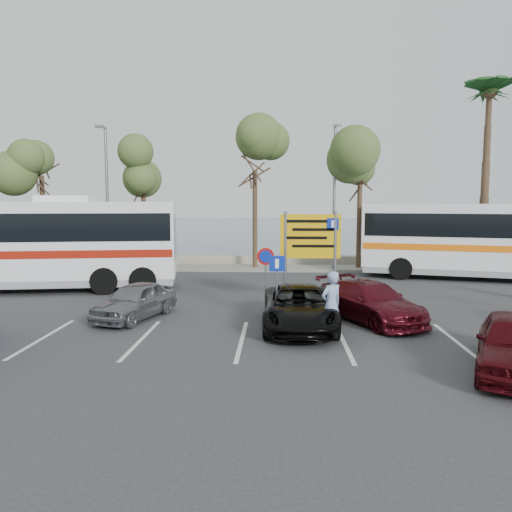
{
  "coord_description": "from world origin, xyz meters",
  "views": [
    {
      "loc": [
        -0.19,
        -14.9,
        3.96
      ],
      "look_at": [
        -0.96,
        3.0,
        1.99
      ],
      "focal_mm": 35.0,
      "sensor_mm": 36.0,
      "label": 1
    }
  ],
  "objects_px": {
    "car_maroon": "(370,302)",
    "pedestrian_near": "(331,305)",
    "street_lamp_left": "(107,190)",
    "street_lamp_right": "(334,190)",
    "car_silver_a": "(135,301)",
    "suv_black": "(299,307)",
    "coach_bus_left": "(20,247)",
    "coach_bus_right": "(498,243)",
    "direction_sign": "(310,244)"
  },
  "relations": [
    {
      "from": "car_maroon",
      "to": "pedestrian_near",
      "type": "bearing_deg",
      "value": -152.44
    },
    {
      "from": "street_lamp_left",
      "to": "street_lamp_right",
      "type": "xyz_separation_m",
      "value": [
        13.0,
        0.0,
        0.0
      ]
    },
    {
      "from": "car_silver_a",
      "to": "pedestrian_near",
      "type": "distance_m",
      "value": 6.74
    },
    {
      "from": "car_silver_a",
      "to": "suv_black",
      "type": "distance_m",
      "value": 5.6
    },
    {
      "from": "street_lamp_left",
      "to": "coach_bus_left",
      "type": "height_order",
      "value": "street_lamp_left"
    },
    {
      "from": "coach_bus_right",
      "to": "pedestrian_near",
      "type": "xyz_separation_m",
      "value": [
        -9.48,
        -11.13,
        -0.92
      ]
    },
    {
      "from": "suv_black",
      "to": "street_lamp_left",
      "type": "bearing_deg",
      "value": 128.76
    },
    {
      "from": "suv_black",
      "to": "pedestrian_near",
      "type": "distance_m",
      "value": 1.44
    },
    {
      "from": "direction_sign",
      "to": "pedestrian_near",
      "type": "height_order",
      "value": "direction_sign"
    },
    {
      "from": "car_silver_a",
      "to": "suv_black",
      "type": "bearing_deg",
      "value": 7.63
    },
    {
      "from": "direction_sign",
      "to": "suv_black",
      "type": "height_order",
      "value": "direction_sign"
    },
    {
      "from": "direction_sign",
      "to": "street_lamp_left",
      "type": "bearing_deg",
      "value": 136.83
    },
    {
      "from": "street_lamp_left",
      "to": "street_lamp_right",
      "type": "relative_size",
      "value": 1.0
    },
    {
      "from": "street_lamp_right",
      "to": "suv_black",
      "type": "bearing_deg",
      "value": -100.84
    },
    {
      "from": "direction_sign",
      "to": "car_silver_a",
      "type": "relative_size",
      "value": 1.0
    },
    {
      "from": "street_lamp_right",
      "to": "pedestrian_near",
      "type": "relative_size",
      "value": 4.08
    },
    {
      "from": "coach_bus_right",
      "to": "car_maroon",
      "type": "distance_m",
      "value": 12.08
    },
    {
      "from": "direction_sign",
      "to": "coach_bus_left",
      "type": "xyz_separation_m",
      "value": [
        -12.53,
        3.3,
        -0.48
      ]
    },
    {
      "from": "direction_sign",
      "to": "car_silver_a",
      "type": "distance_m",
      "value": 6.5
    },
    {
      "from": "suv_black",
      "to": "coach_bus_right",
      "type": "bearing_deg",
      "value": 44.06
    },
    {
      "from": "street_lamp_left",
      "to": "street_lamp_right",
      "type": "height_order",
      "value": "same"
    },
    {
      "from": "coach_bus_left",
      "to": "car_maroon",
      "type": "relative_size",
      "value": 3.07
    },
    {
      "from": "coach_bus_left",
      "to": "pedestrian_near",
      "type": "bearing_deg",
      "value": -28.93
    },
    {
      "from": "street_lamp_right",
      "to": "coach_bus_left",
      "type": "distance_m",
      "value": 16.35
    },
    {
      "from": "coach_bus_right",
      "to": "suv_black",
      "type": "distance_m",
      "value": 14.47
    },
    {
      "from": "coach_bus_right",
      "to": "car_silver_a",
      "type": "bearing_deg",
      "value": -150.42
    },
    {
      "from": "street_lamp_right",
      "to": "coach_bus_left",
      "type": "bearing_deg",
      "value": -154.21
    },
    {
      "from": "car_silver_a",
      "to": "direction_sign",
      "type": "bearing_deg",
      "value": 34.09
    },
    {
      "from": "street_lamp_left",
      "to": "direction_sign",
      "type": "bearing_deg",
      "value": -43.17
    },
    {
      "from": "direction_sign",
      "to": "suv_black",
      "type": "xyz_separation_m",
      "value": [
        -0.5,
        -2.73,
        -1.76
      ]
    },
    {
      "from": "street_lamp_left",
      "to": "coach_bus_left",
      "type": "distance_m",
      "value": 7.65
    },
    {
      "from": "street_lamp_left",
      "to": "coach_bus_left",
      "type": "relative_size",
      "value": 0.58
    },
    {
      "from": "car_maroon",
      "to": "pedestrian_near",
      "type": "height_order",
      "value": "pedestrian_near"
    },
    {
      "from": "street_lamp_left",
      "to": "car_silver_a",
      "type": "height_order",
      "value": "street_lamp_left"
    },
    {
      "from": "street_lamp_right",
      "to": "direction_sign",
      "type": "relative_size",
      "value": 2.23
    },
    {
      "from": "direction_sign",
      "to": "car_silver_a",
      "type": "height_order",
      "value": "direction_sign"
    },
    {
      "from": "street_lamp_left",
      "to": "pedestrian_near",
      "type": "height_order",
      "value": "street_lamp_left"
    },
    {
      "from": "coach_bus_left",
      "to": "street_lamp_left",
      "type": "bearing_deg",
      "value": 77.73
    },
    {
      "from": "coach_bus_right",
      "to": "direction_sign",
      "type": "bearing_deg",
      "value": -143.45
    },
    {
      "from": "street_lamp_right",
      "to": "direction_sign",
      "type": "bearing_deg",
      "value": -100.94
    },
    {
      "from": "suv_black",
      "to": "pedestrian_near",
      "type": "bearing_deg",
      "value": -51.35
    },
    {
      "from": "direction_sign",
      "to": "car_maroon",
      "type": "distance_m",
      "value": 3.1
    },
    {
      "from": "street_lamp_left",
      "to": "car_silver_a",
      "type": "bearing_deg",
      "value": -67.41
    },
    {
      "from": "street_lamp_left",
      "to": "pedestrian_near",
      "type": "xyz_separation_m",
      "value": [
        11.38,
        -14.15,
        -3.62
      ]
    },
    {
      "from": "coach_bus_right",
      "to": "street_lamp_left",
      "type": "bearing_deg",
      "value": 171.76
    },
    {
      "from": "street_lamp_right",
      "to": "direction_sign",
      "type": "distance_m",
      "value": 10.73
    },
    {
      "from": "direction_sign",
      "to": "coach_bus_left",
      "type": "bearing_deg",
      "value": 165.23
    },
    {
      "from": "street_lamp_right",
      "to": "car_maroon",
      "type": "height_order",
      "value": "street_lamp_right"
    },
    {
      "from": "car_maroon",
      "to": "street_lamp_right",
      "type": "bearing_deg",
      "value": 62.59
    },
    {
      "from": "street_lamp_right",
      "to": "car_maroon",
      "type": "relative_size",
      "value": 1.78
    }
  ]
}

